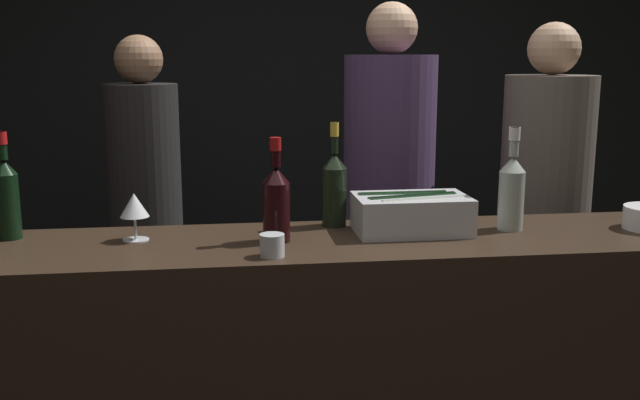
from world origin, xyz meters
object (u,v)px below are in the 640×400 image
Objects in this scene: candle_votive at (272,245)px; person_blond_tee at (544,210)px; red_wine_bottle_tall at (276,200)px; wine_glass at (134,207)px; person_in_hoodie at (389,198)px; ice_bin_with_bottles at (412,211)px; person_grey_polo at (146,203)px; champagne_bottle at (334,187)px; white_wine_bottle at (512,189)px; red_wine_bottle_burgundy at (6,195)px.

candle_votive is 0.04× the size of person_blond_tee.
candle_votive is 0.20m from red_wine_bottle_tall.
person_in_hoodie is at bearing 36.23° from wine_glass.
ice_bin_with_bottles is at bearing -3.32° from person_blond_tee.
candle_votive is 1.37m from person_grey_polo.
ice_bin_with_bottles is 0.73m from person_in_hoodie.
champagne_bottle is 1.09m from person_blond_tee.
champagne_bottle reaches higher than candle_votive.
red_wine_bottle_burgundy is at bearing 176.72° from white_wine_bottle.
red_wine_bottle_tall reaches higher than wine_glass.
wine_glass is 1.71m from person_blond_tee.
person_in_hoodie reaches higher than white_wine_bottle.
wine_glass is 0.46× the size of red_wine_bottle_tall.
person_in_hoodie is at bearing 61.21° from champagne_bottle.
candle_votive is at bearing -164.43° from white_wine_bottle.
person_grey_polo is (-0.08, 1.04, -0.20)m from wine_glass.
candle_votive is 1.09m from person_in_hoodie.
candle_votive is at bearing -30.34° from wine_glass.
red_wine_bottle_tall is at bearing -13.27° from person_blond_tee.
person_in_hoodie is at bearing 108.37° from white_wine_bottle.
red_wine_bottle_tall is 1.24m from person_grey_polo.
white_wine_bottle is 0.58m from champagne_bottle.
person_grey_polo is (-0.95, 1.05, -0.16)m from ice_bin_with_bottles.
person_blond_tee is (0.96, 0.47, -0.21)m from champagne_bottle.
ice_bin_with_bottles is 2.45× the size of wine_glass.
ice_bin_with_bottles is 1.27m from red_wine_bottle_burgundy.
white_wine_bottle is 0.20× the size of person_grey_polo.
candle_votive is (0.40, -0.24, -0.07)m from wine_glass.
person_grey_polo is (-1.28, 1.05, -0.22)m from white_wine_bottle.
white_wine_bottle is 0.18× the size of person_in_hoodie.
ice_bin_with_bottles is 1.05× the size of champagne_bottle.
person_blond_tee is at bearing 38.93° from ice_bin_with_bottles.
person_grey_polo reaches higher than ice_bin_with_bottles.
white_wine_bottle is at bearing 13.89° from person_blond_tee.
white_wine_bottle is 0.78m from person_in_hoodie.
champagne_bottle is (0.23, 0.35, 0.10)m from candle_votive.
candle_votive is 0.22× the size of red_wine_bottle_tall.
person_grey_polo is at bearing 132.23° from ice_bin_with_bottles.
champagne_bottle is 0.20× the size of person_blond_tee.
red_wine_bottle_burgundy is at bearing -28.07° from person_blond_tee.
red_wine_bottle_tall is (0.03, 0.17, 0.10)m from candle_votive.
person_grey_polo is (0.31, 0.96, -0.23)m from red_wine_bottle_burgundy.
red_wine_bottle_tall is 0.92× the size of champagne_bottle.
person_grey_polo reaches higher than candle_votive.
red_wine_bottle_tall is (-0.77, -0.05, -0.01)m from white_wine_bottle.
candle_votive is 0.04× the size of person_grey_polo.
red_wine_bottle_burgundy is (-0.39, 0.08, 0.03)m from wine_glass.
red_wine_bottle_burgundy is 2.06m from person_blond_tee.
champagne_bottle reaches higher than red_wine_bottle_tall.
wine_glass reaches higher than candle_votive.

